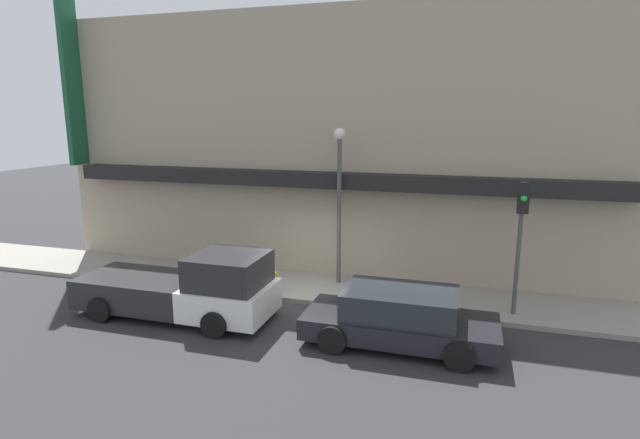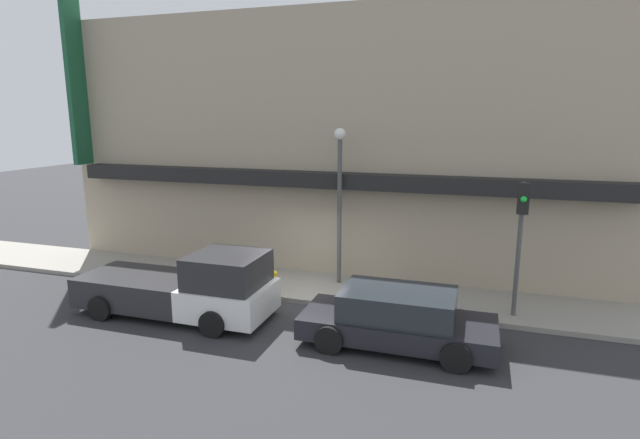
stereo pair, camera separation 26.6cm
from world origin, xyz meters
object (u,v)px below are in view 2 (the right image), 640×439
object	(u,v)px
parked_car	(397,318)
pickup_truck	(187,288)
traffic_light	(521,226)
fire_hydrant	(275,280)
street_lamp	(340,186)

from	to	relation	value
parked_car	pickup_truck	bearing A→B (deg)	-178.48
traffic_light	fire_hydrant	bearing A→B (deg)	-179.61
pickup_truck	traffic_light	distance (m)	9.00
street_lamp	traffic_light	size ratio (longest dim) A/B	1.36
parked_car	traffic_light	xyz separation A→B (m)	(2.75, 2.34, 1.95)
street_lamp	traffic_light	bearing A→B (deg)	-13.41
pickup_truck	fire_hydrant	bearing A→B (deg)	55.33
fire_hydrant	traffic_light	size ratio (longest dim) A/B	0.17
street_lamp	traffic_light	distance (m)	5.39
parked_car	fire_hydrant	world-z (taller)	parked_car
traffic_light	pickup_truck	bearing A→B (deg)	-164.60
street_lamp	traffic_light	world-z (taller)	street_lamp
pickup_truck	traffic_light	world-z (taller)	traffic_light
fire_hydrant	street_lamp	xyz separation A→B (m)	(1.68, 1.29, 2.81)
parked_car	street_lamp	size ratio (longest dim) A/B	0.93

